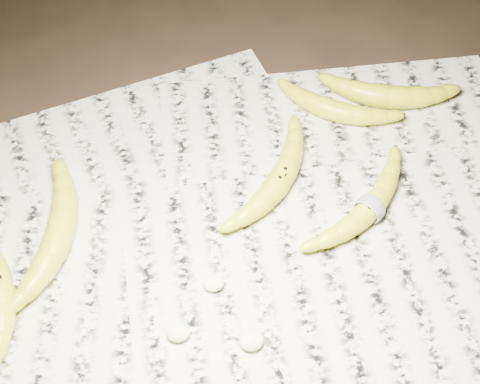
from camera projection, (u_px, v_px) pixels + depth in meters
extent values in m
plane|color=black|center=(251.00, 220.00, 0.96)|extent=(3.00, 3.00, 0.00)
cube|color=beige|center=(228.00, 232.00, 0.94)|extent=(0.90, 0.70, 0.01)
torus|color=white|center=(370.00, 207.00, 0.94)|extent=(0.03, 0.04, 0.04)
ellipsoid|color=beige|center=(178.00, 331.00, 0.84)|extent=(0.03, 0.03, 0.02)
ellipsoid|color=beige|center=(252.00, 340.00, 0.83)|extent=(0.03, 0.03, 0.02)
ellipsoid|color=beige|center=(214.00, 282.00, 0.88)|extent=(0.03, 0.02, 0.02)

